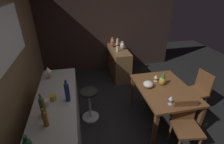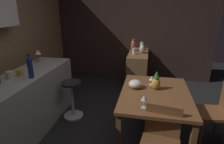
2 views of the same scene
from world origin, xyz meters
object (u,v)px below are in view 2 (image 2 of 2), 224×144
object	(u,v)px
vase_copper	(133,45)
chair_near_window	(160,141)
pineapple_centerpiece	(156,81)
cup_mustard	(20,73)
pillar_candle_tall	(134,51)
cup_cream	(10,75)
dining_table	(155,98)
vase_ceramic_ivory	(142,49)
wine_glass_right	(144,98)
sideboard_cabinet	(138,69)
chair_by_doorway	(217,111)
wine_bottle_cobalt	(30,66)
bar_stool	(72,99)
pillar_candle_short	(141,46)
counter_lamp	(38,53)
fruit_bowl	(135,84)
wine_glass_left	(152,78)

from	to	relation	value
vase_copper	chair_near_window	bearing A→B (deg)	-168.71
pineapple_centerpiece	cup_mustard	distance (m)	1.91
chair_near_window	pillar_candle_tall	size ratio (longest dim) A/B	5.21
cup_cream	pillar_candle_tall	bearing A→B (deg)	-37.02
dining_table	vase_ceramic_ivory	bearing A→B (deg)	8.13
wine_glass_right	vase_ceramic_ivory	distance (m)	2.33
sideboard_cabinet	pillar_candle_tall	distance (m)	0.52
chair_by_doorway	wine_bottle_cobalt	xyz separation A→B (m)	(-0.31, 2.51, 0.57)
dining_table	cup_cream	xyz separation A→B (m)	(-0.26, 1.96, 0.29)
cup_cream	chair_near_window	bearing A→B (deg)	-100.55
chair_near_window	bar_stool	size ratio (longest dim) A/B	1.29
chair_near_window	cup_cream	world-z (taller)	cup_cream
dining_table	pillar_candle_tall	xyz separation A→B (m)	(1.75, 0.45, 0.24)
cup_cream	wine_glass_right	bearing A→B (deg)	-95.34
cup_mustard	cup_cream	distance (m)	0.13
dining_table	pineapple_centerpiece	xyz separation A→B (m)	(0.11, -0.00, 0.20)
pillar_candle_tall	pillar_candle_short	distance (m)	0.56
dining_table	sideboard_cabinet	bearing A→B (deg)	10.35
dining_table	chair_by_doorway	world-z (taller)	chair_by_doorway
vase_ceramic_ivory	counter_lamp	bearing A→B (deg)	128.04
chair_near_window	pineapple_centerpiece	size ratio (longest dim) A/B	3.19
bar_stool	cup_cream	size ratio (longest dim) A/B	5.02
fruit_bowl	pineapple_centerpiece	bearing A→B (deg)	-86.73
wine_bottle_cobalt	pillar_candle_tall	world-z (taller)	wine_bottle_cobalt
dining_table	chair_by_doorway	bearing A→B (deg)	-82.69
chair_near_window	wine_bottle_cobalt	bearing A→B (deg)	75.96
counter_lamp	vase_copper	size ratio (longest dim) A/B	0.79
sideboard_cabinet	cup_cream	distance (m)	2.77
chair_by_doorway	wine_glass_left	size ratio (longest dim) A/B	6.63
dining_table	vase_copper	bearing A→B (deg)	13.05
sideboard_cabinet	fruit_bowl	size ratio (longest dim) A/B	5.95
pineapple_centerpiece	fruit_bowl	size ratio (longest dim) A/B	1.43
wine_bottle_cobalt	vase_copper	world-z (taller)	wine_bottle_cobalt
pineapple_centerpiece	vase_ceramic_ivory	size ratio (longest dim) A/B	1.21
pineapple_centerpiece	pillar_candle_tall	distance (m)	1.70
wine_glass_left	pillar_candle_short	xyz separation A→B (m)	(2.04, 0.25, 0.07)
wine_bottle_cobalt	vase_ceramic_ivory	world-z (taller)	wine_bottle_cobalt
fruit_bowl	chair_by_doorway	bearing A→B (deg)	-89.55
sideboard_cabinet	chair_by_doorway	size ratio (longest dim) A/B	1.24
pillar_candle_tall	wine_bottle_cobalt	bearing A→B (deg)	147.89
wine_glass_left	counter_lamp	size ratio (longest dim) A/B	0.61
dining_table	vase_ceramic_ivory	world-z (taller)	vase_ceramic_ivory
chair_near_window	vase_copper	world-z (taller)	vase_copper
chair_by_doorway	fruit_bowl	world-z (taller)	chair_by_doorway
chair_by_doorway	bar_stool	bearing A→B (deg)	84.29
cup_cream	vase_copper	bearing A→B (deg)	-31.68
chair_near_window	sideboard_cabinet	bearing A→B (deg)	9.11
chair_by_doorway	wine_bottle_cobalt	world-z (taller)	wine_bottle_cobalt
wine_glass_right	counter_lamp	size ratio (longest dim) A/B	0.70
dining_table	sideboard_cabinet	distance (m)	1.97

